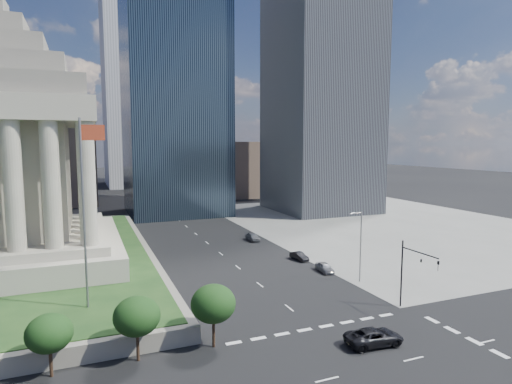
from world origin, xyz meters
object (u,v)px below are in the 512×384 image
parked_sedan_mid (299,256)px  parked_sedan_far (253,237)px  street_lamp_north (360,242)px  flagpole (85,203)px  parked_sedan_near (325,267)px  traffic_signal_ne (413,267)px  pickup_truck (374,337)px

parked_sedan_mid → parked_sedan_far: (-1.90, 16.23, 0.13)m
street_lamp_north → flagpole: bearing=-178.4°
parked_sedan_near → parked_sedan_mid: bearing=99.0°
flagpole → parked_sedan_mid: 37.80m
parked_sedan_far → parked_sedan_near: bearing=-84.1°
traffic_signal_ne → parked_sedan_far: 41.15m
flagpole → pickup_truck: flagpole is taller
traffic_signal_ne → parked_sedan_mid: bearing=93.7°
traffic_signal_ne → parked_sedan_near: 17.80m
street_lamp_north → parked_sedan_near: bearing=108.5°
flagpole → parked_sedan_near: (33.19, 6.87, -12.42)m
pickup_truck → parked_sedan_near: (7.95, 22.27, -0.10)m
street_lamp_north → parked_sedan_mid: 14.34m
flagpole → street_lamp_north: size_ratio=2.00×
pickup_truck → parked_sedan_far: (5.59, 45.85, -0.02)m
traffic_signal_ne → pickup_truck: 11.33m
pickup_truck → parked_sedan_far: pickup_truck is taller
street_lamp_north → pickup_truck: 19.77m
flagpole → parked_sedan_mid: size_ratio=5.09×
parked_sedan_near → parked_sedan_far: (-2.36, 23.58, 0.08)m
traffic_signal_ne → parked_sedan_near: traffic_signal_ne is taller
street_lamp_north → parked_sedan_far: size_ratio=2.19×
parked_sedan_mid → flagpole: bearing=-164.1°
parked_sedan_mid → parked_sedan_near: bearing=-94.0°
flagpole → parked_sedan_far: (30.83, 30.45, -12.34)m
traffic_signal_ne → parked_sedan_near: size_ratio=1.95×
parked_sedan_mid → parked_sedan_far: bearing=89.1°
traffic_signal_ne → parked_sedan_near: bearing=93.8°
pickup_truck → parked_sedan_far: 46.19m
street_lamp_north → parked_sedan_far: (-4.33, 29.45, -4.88)m
pickup_truck → flagpole: bearing=63.3°
pickup_truck → parked_sedan_far: bearing=-2.3°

